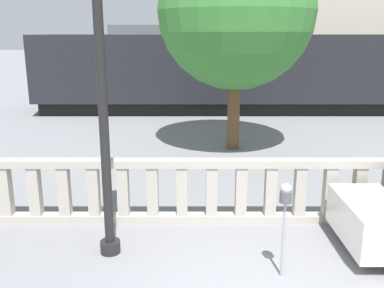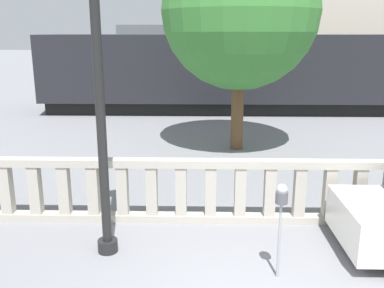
# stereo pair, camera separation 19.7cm
# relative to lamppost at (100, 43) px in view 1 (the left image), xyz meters

# --- Properties ---
(balustrade) EXTENTS (17.87, 0.24, 1.21)m
(balustrade) POSITION_rel_lamppost_xyz_m (2.21, 1.17, -2.68)
(balustrade) COLOR #ADA599
(balustrade) RESTS_ON ground
(lamppost) EXTENTS (0.40, 0.40, 5.47)m
(lamppost) POSITION_rel_lamppost_xyz_m (0.00, 0.00, 0.00)
(lamppost) COLOR black
(lamppost) RESTS_ON ground
(parking_meter) EXTENTS (0.17, 0.17, 1.42)m
(parking_meter) POSITION_rel_lamppost_xyz_m (2.61, -0.67, -2.14)
(parking_meter) COLOR #99999E
(parking_meter) RESTS_ON ground
(train_near) EXTENTS (23.03, 3.11, 3.92)m
(train_near) POSITION_rel_lamppost_xyz_m (6.36, 12.71, -1.53)
(train_near) COLOR black
(train_near) RESTS_ON ground
(train_far) EXTENTS (26.21, 3.11, 4.56)m
(train_far) POSITION_rel_lamppost_xyz_m (8.05, 29.53, -1.21)
(train_far) COLOR black
(train_far) RESTS_ON ground
(tree_left) EXTENTS (4.44, 4.44, 6.23)m
(tree_left) POSITION_rel_lamppost_xyz_m (2.55, 6.35, 0.72)
(tree_left) COLOR brown
(tree_left) RESTS_ON ground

